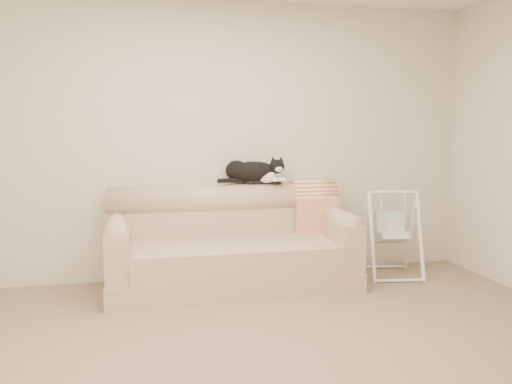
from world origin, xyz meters
TOP-DOWN VIEW (x-y plane):
  - ground_plane at (0.00, 0.00)m, footprint 5.00×5.00m
  - room_shell at (0.00, 0.00)m, footprint 5.04×4.04m
  - sofa at (0.06, 1.62)m, footprint 2.20×0.93m
  - remote_a at (0.34, 1.86)m, footprint 0.18×0.06m
  - remote_b at (0.52, 1.85)m, footprint 0.18×0.09m
  - tuxedo_cat at (0.34, 1.87)m, footprint 0.65×0.30m
  - throw_blanket at (0.93, 1.84)m, footprint 0.43×0.38m
  - baby_swing at (1.65, 1.61)m, footprint 0.58×0.61m

SIDE VIEW (x-z plane):
  - ground_plane at x=0.00m, z-range 0.00..0.00m
  - sofa at x=0.06m, z-range -0.10..0.80m
  - baby_swing at x=1.65m, z-range 0.00..0.83m
  - throw_blanket at x=0.93m, z-range 0.44..1.01m
  - remote_b at x=0.52m, z-range 0.90..0.92m
  - remote_a at x=0.34m, z-range 0.90..0.92m
  - tuxedo_cat at x=0.34m, z-range 0.89..1.14m
  - room_shell at x=0.00m, z-range 0.23..2.83m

